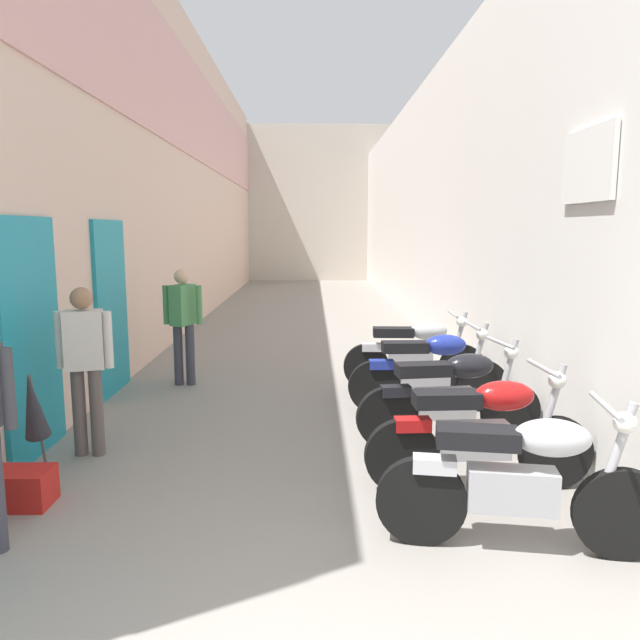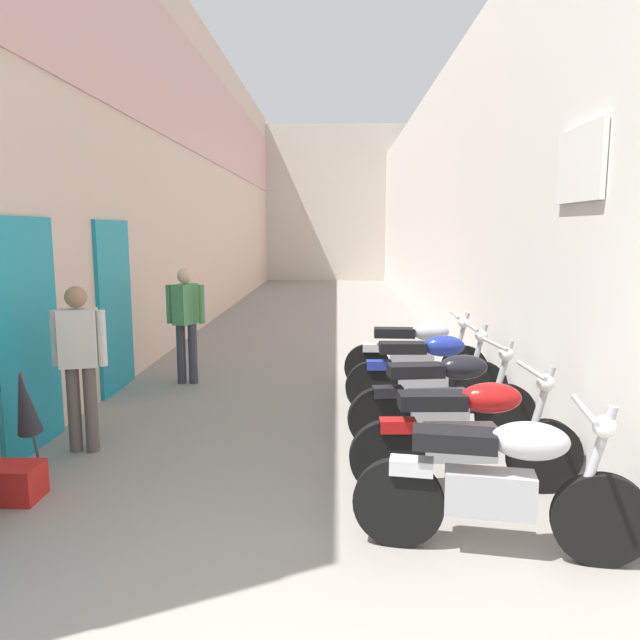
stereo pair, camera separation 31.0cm
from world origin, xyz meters
name	(u,v)px [view 1 (the left image)]	position (x,y,z in m)	size (l,w,h in m)	color
ground_plane	(305,339)	(0.00, 9.38, 0.00)	(38.76, 38.76, 0.00)	gray
building_left	(184,174)	(-2.62, 11.32, 3.27)	(0.45, 22.76, 6.48)	beige
building_right	(425,209)	(2.63, 11.38, 2.54)	(0.45, 22.76, 5.08)	silver
building_far_end	(308,204)	(0.00, 23.76, 3.13)	(7.86, 2.00, 6.27)	beige
motorcycle_nearest	(522,478)	(1.49, 1.64, 0.50)	(1.84, 0.58, 1.04)	black
motorcycle_second	(481,430)	(1.49, 2.57, 0.50)	(1.85, 0.58, 1.04)	black
motorcycle_third	(451,395)	(1.49, 3.61, 0.50)	(1.84, 0.58, 1.04)	black
motorcycle_fourth	(430,369)	(1.49, 4.69, 0.50)	(1.85, 0.58, 1.04)	black
motorcycle_fifth	(415,352)	(1.49, 5.66, 0.50)	(1.85, 0.58, 1.04)	black
pedestrian_mid_alley	(85,358)	(-1.93, 3.39, 0.92)	(0.52, 0.28, 1.57)	#564C47
pedestrian_further_down	(183,318)	(-1.58, 5.94, 0.92)	(0.52, 0.39, 1.57)	#383842
plastic_crate	(22,488)	(-2.06, 2.34, 0.14)	(0.44, 0.32, 0.28)	red
umbrella_leaning	(33,406)	(-2.09, 2.68, 0.68)	(0.20, 0.35, 0.97)	#4C4C4C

